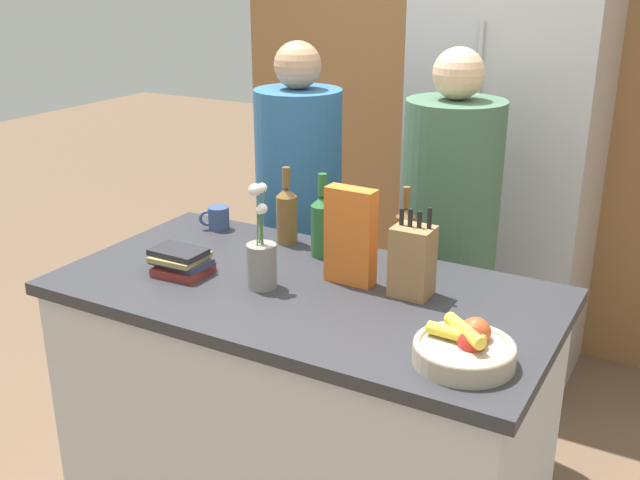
% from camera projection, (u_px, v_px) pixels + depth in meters
% --- Properties ---
extents(kitchen_island, '(1.56, 0.82, 0.93)m').
position_uv_depth(kitchen_island, '(305.00, 414.00, 2.49)').
color(kitchen_island, silver).
rests_on(kitchen_island, ground_plane).
extents(back_wall_wood, '(2.76, 0.12, 2.60)m').
position_uv_depth(back_wall_wood, '(490.00, 88.00, 3.70)').
color(back_wall_wood, olive).
rests_on(back_wall_wood, ground_plane).
extents(refrigerator, '(0.78, 0.62, 2.02)m').
position_uv_depth(refrigerator, '(506.00, 166.00, 3.41)').
color(refrigerator, '#B7B7BC').
rests_on(refrigerator, ground_plane).
extents(fruit_bowl, '(0.26, 0.26, 0.11)m').
position_uv_depth(fruit_bowl, '(466.00, 348.00, 1.87)').
color(fruit_bowl, tan).
rests_on(fruit_bowl, kitchen_island).
extents(knife_block, '(0.12, 0.10, 0.28)m').
position_uv_depth(knife_block, '(412.00, 261.00, 2.23)').
color(knife_block, olive).
rests_on(knife_block, kitchen_island).
extents(flower_vase, '(0.09, 0.09, 0.33)m').
position_uv_depth(flower_vase, '(262.00, 259.00, 2.29)').
color(flower_vase, gray).
rests_on(flower_vase, kitchen_island).
extents(cereal_box, '(0.16, 0.06, 0.31)m').
position_uv_depth(cereal_box, '(351.00, 236.00, 2.31)').
color(cereal_box, orange).
rests_on(cereal_box, kitchen_island).
extents(coffee_mug, '(0.10, 0.09, 0.09)m').
position_uv_depth(coffee_mug, '(218.00, 218.00, 2.82)').
color(coffee_mug, '#334770').
rests_on(coffee_mug, kitchen_island).
extents(book_stack, '(0.20, 0.16, 0.08)m').
position_uv_depth(book_stack, '(181.00, 261.00, 2.42)').
color(book_stack, maroon).
rests_on(book_stack, kitchen_island).
extents(bottle_oil, '(0.06, 0.06, 0.27)m').
position_uv_depth(bottle_oil, '(405.00, 234.00, 2.47)').
color(bottle_oil, brown).
rests_on(bottle_oil, kitchen_island).
extents(bottle_vinegar, '(0.07, 0.07, 0.28)m').
position_uv_depth(bottle_vinegar, '(287.00, 214.00, 2.66)').
color(bottle_vinegar, brown).
rests_on(bottle_vinegar, kitchen_island).
extents(bottle_wine, '(0.08, 0.08, 0.29)m').
position_uv_depth(bottle_wine, '(322.00, 224.00, 2.54)').
color(bottle_wine, '#286633').
rests_on(bottle_wine, kitchen_island).
extents(person_at_sink, '(0.35, 0.35, 1.60)m').
position_uv_depth(person_at_sink, '(299.00, 215.00, 3.12)').
color(person_at_sink, '#383842').
rests_on(person_at_sink, ground_plane).
extents(person_in_blue, '(0.37, 0.37, 1.61)m').
position_uv_depth(person_in_blue, '(448.00, 237.00, 2.86)').
color(person_in_blue, '#383842').
rests_on(person_in_blue, ground_plane).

